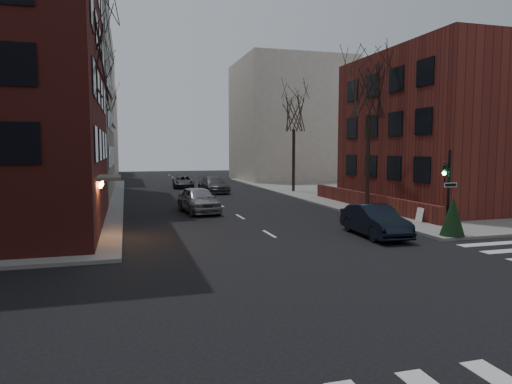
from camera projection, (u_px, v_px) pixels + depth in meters
ground at (418, 322)px, 11.10m from camera, size 160.00×160.00×0.00m
sidewalk_far_right at (481, 189)px, 47.75m from camera, size 44.00×44.00×0.15m
building_right_brick at (456, 131)px, 33.29m from camera, size 12.00×14.00×11.00m
low_wall_right at (366, 200)px, 31.77m from camera, size 0.35×16.00×1.00m
building_distant_la at (58, 112)px, 58.80m from camera, size 14.00×16.00×18.00m
building_distant_ra at (290, 121)px, 62.32m from camera, size 14.00×14.00×16.00m
building_distant_lb at (86, 132)px, 75.81m from camera, size 10.00×12.00×14.00m
traffic_signal at (447, 197)px, 21.70m from camera, size 0.76×0.44×4.00m
tree_left_a at (78, 57)px, 21.30m from camera, size 4.18×4.18×10.26m
tree_left_b at (94, 83)px, 32.74m from camera, size 4.40×4.40×10.80m
tree_left_c at (103, 111)px, 46.23m from camera, size 3.96×3.96×9.72m
tree_right_a at (369, 91)px, 29.99m from camera, size 3.96×3.96×9.72m
tree_right_b at (294, 113)px, 43.43m from camera, size 3.74×3.74×9.18m
streetlamp_near at (102, 148)px, 29.52m from camera, size 0.36×0.36×6.28m
streetlamp_far at (111, 149)px, 48.66m from camera, size 0.36×0.36×6.28m
parked_sedan at (375, 221)px, 21.88m from camera, size 1.82×4.69×1.52m
car_lane_silver at (198, 200)px, 30.10m from camera, size 2.59×5.24×1.72m
car_lane_gray at (213, 185)px, 43.96m from camera, size 2.65×5.43×1.52m
car_lane_far at (183, 182)px, 49.55m from camera, size 2.43×4.78×1.29m
sandwich_board at (422, 215)px, 25.42m from camera, size 0.42×0.54×0.79m
evergreen_shrub at (453, 216)px, 21.29m from camera, size 1.28×1.28×1.87m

